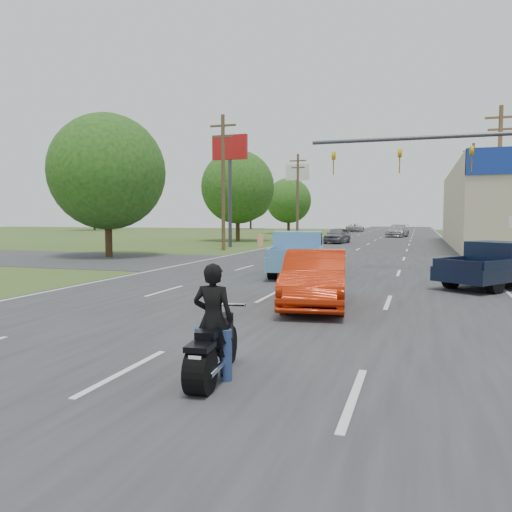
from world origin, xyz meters
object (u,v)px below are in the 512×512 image
(red_convertible, at_px, (315,279))
(navy_pickup, at_px, (498,264))
(rider, at_px, (213,326))
(distant_car_white, at_px, (355,228))
(blue_pickup, at_px, (298,253))
(distant_car_silver, at_px, (397,231))
(distant_car_grey, at_px, (337,235))
(motorcycle, at_px, (212,351))

(red_convertible, xyz_separation_m, navy_pickup, (5.36, 5.70, 0.05))
(rider, bearing_deg, distant_car_white, -90.05)
(blue_pickup, distance_m, distant_car_silver, 43.99)
(navy_pickup, bearing_deg, distant_car_silver, 133.04)
(distant_car_silver, bearing_deg, red_convertible, -80.67)
(red_convertible, distance_m, distant_car_grey, 34.07)
(red_convertible, xyz_separation_m, distant_car_grey, (-4.63, 33.76, -0.02))
(distant_car_silver, bearing_deg, navy_pickup, -73.98)
(red_convertible, distance_m, rider, 6.70)
(red_convertible, relative_size, distant_car_grey, 1.06)
(motorcycle, bearing_deg, red_convertible, 82.86)
(blue_pickup, relative_size, distant_car_grey, 1.34)
(blue_pickup, height_order, navy_pickup, blue_pickup)
(red_convertible, distance_m, distant_car_white, 72.40)
(motorcycle, bearing_deg, navy_pickup, 60.54)
(rider, relative_size, distant_car_silver, 0.31)
(navy_pickup, xyz_separation_m, distant_car_white, (-12.90, 66.30, -0.12))
(blue_pickup, distance_m, distant_car_grey, 26.48)
(distant_car_grey, xyz_separation_m, distant_car_white, (-2.91, 38.25, -0.05))
(red_convertible, xyz_separation_m, distant_car_white, (-7.54, 72.01, -0.07))
(distant_car_silver, xyz_separation_m, distant_car_white, (-7.67, 20.69, -0.08))
(red_convertible, height_order, distant_car_silver, distant_car_silver)
(distant_car_grey, bearing_deg, navy_pickup, -63.59)
(navy_pickup, xyz_separation_m, distant_car_grey, (-9.99, 28.05, -0.07))
(navy_pickup, distance_m, distant_car_white, 67.55)
(distant_car_grey, relative_size, distant_car_white, 0.87)
(red_convertible, height_order, navy_pickup, navy_pickup)
(motorcycle, xyz_separation_m, distant_car_white, (-7.33, 78.76, 0.23))
(rider, relative_size, navy_pickup, 0.34)
(blue_pickup, bearing_deg, navy_pickup, -22.05)
(motorcycle, xyz_separation_m, rider, (-0.00, 0.05, 0.37))
(motorcycle, distance_m, distant_car_white, 79.10)
(navy_pickup, bearing_deg, distant_car_grey, 146.10)
(red_convertible, bearing_deg, distant_car_grey, 89.69)
(navy_pickup, bearing_deg, distant_car_white, 137.51)
(motorcycle, relative_size, navy_pickup, 0.42)
(blue_pickup, xyz_separation_m, distant_car_grey, (-2.40, 26.37, -0.19))
(distant_car_white, bearing_deg, red_convertible, 101.11)
(blue_pickup, xyz_separation_m, navy_pickup, (7.59, -1.69, -0.12))
(blue_pickup, bearing_deg, distant_car_silver, 77.39)
(navy_pickup, relative_size, distant_car_white, 1.00)
(distant_car_grey, distance_m, distant_car_silver, 18.19)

